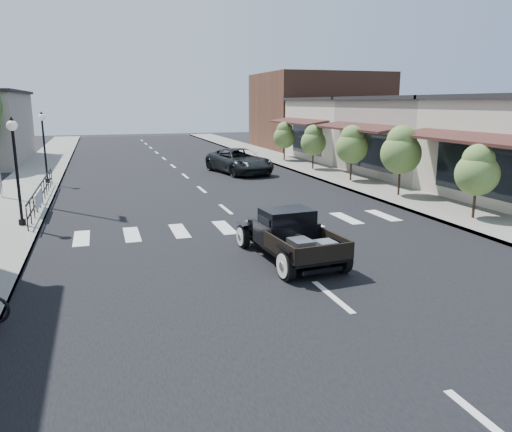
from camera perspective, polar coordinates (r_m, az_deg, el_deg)
name	(u,v)px	position (r m, az deg, el deg)	size (l,w,h in m)	color
ground	(286,259)	(14.26, 3.41, -4.93)	(120.00, 120.00, 0.00)	black
road	(191,181)	(28.43, -7.42, 3.98)	(14.00, 80.00, 0.02)	black
road_markings	(210,197)	(23.60, -5.25, 2.18)	(12.00, 60.00, 0.06)	silver
sidewalk_left	(27,188)	(28.24, -24.67, 2.98)	(3.00, 80.00, 0.15)	gray
sidewalk_right	(328,174)	(31.03, 8.27, 4.81)	(3.00, 80.00, 0.15)	gray
storefront_mid	(442,138)	(32.54, 20.45, 8.37)	(10.00, 9.00, 4.50)	#9F9285
storefront_far	(366,130)	(40.02, 12.50, 9.56)	(10.00, 9.00, 4.50)	beige
far_building_right	(319,111)	(49.11, 7.19, 11.78)	(11.00, 10.00, 7.00)	brown
railing	(42,191)	(23.10, -23.28, 2.59)	(0.08, 10.00, 1.00)	black
banner	(39,205)	(21.17, -23.52, 1.16)	(0.04, 2.20, 0.60)	silver
lamp_post_b	(17,172)	(19.01, -25.66, 4.55)	(0.36, 0.36, 3.74)	black
lamp_post_c	(44,147)	(28.90, -23.02, 7.23)	(0.36, 0.36, 3.74)	black
small_tree_a	(476,183)	(20.07, 23.86, 3.50)	(1.58, 1.58, 2.63)	#567535
small_tree_b	(400,162)	(23.92, 16.17, 5.96)	(1.84, 1.84, 3.07)	#567535
small_tree_c	(352,154)	(27.92, 10.86, 6.97)	(1.74, 1.74, 2.89)	#567535
small_tree_d	(313,148)	(32.52, 6.56, 7.76)	(1.62, 1.62, 2.70)	#567535
small_tree_e	(284,142)	(37.36, 3.26, 8.47)	(1.62, 1.62, 2.70)	#567535
hotrod_pickup	(290,235)	(13.96, 3.88, -2.19)	(1.98, 4.24, 1.47)	black
second_car	(239,161)	(31.27, -1.93, 6.27)	(2.53, 5.49, 1.53)	black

